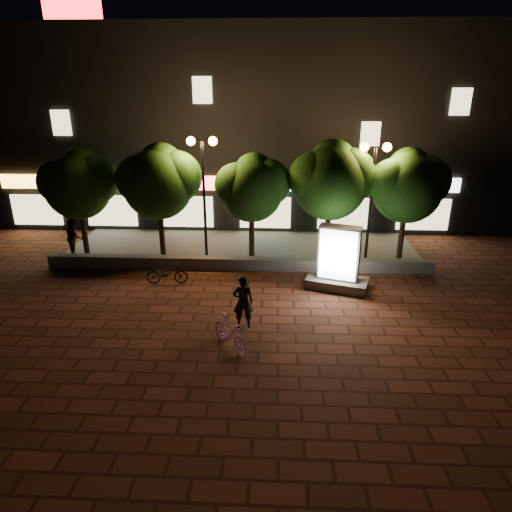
# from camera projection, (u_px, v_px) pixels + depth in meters

# --- Properties ---
(ground) EXTENTS (80.00, 80.00, 0.00)m
(ground) POSITION_uv_depth(u_px,v_px,m) (228.00, 314.00, 14.86)
(ground) COLOR brown
(ground) RESTS_ON ground
(retaining_wall) EXTENTS (16.00, 0.45, 0.50)m
(retaining_wall) POSITION_uv_depth(u_px,v_px,m) (238.00, 263.00, 18.51)
(retaining_wall) COLOR slate
(retaining_wall) RESTS_ON ground
(sidewalk) EXTENTS (16.00, 5.00, 0.08)m
(sidewalk) POSITION_uv_depth(u_px,v_px,m) (242.00, 248.00, 20.92)
(sidewalk) COLOR slate
(sidewalk) RESTS_ON ground
(building_block) EXTENTS (28.00, 8.12, 11.30)m
(building_block) POSITION_uv_depth(u_px,v_px,m) (250.00, 127.00, 25.21)
(building_block) COLOR black
(building_block) RESTS_ON ground
(tree_far_left) EXTENTS (3.36, 2.80, 4.63)m
(tree_far_left) POSITION_uv_depth(u_px,v_px,m) (79.00, 182.00, 19.09)
(tree_far_left) COLOR #301C12
(tree_far_left) RESTS_ON sidewalk
(tree_left) EXTENTS (3.60, 3.00, 4.89)m
(tree_left) POSITION_uv_depth(u_px,v_px,m) (159.00, 180.00, 18.88)
(tree_left) COLOR #301C12
(tree_left) RESTS_ON sidewalk
(tree_mid) EXTENTS (3.24, 2.70, 4.50)m
(tree_mid) POSITION_uv_depth(u_px,v_px,m) (253.00, 186.00, 18.79)
(tree_mid) COLOR #301C12
(tree_mid) RESTS_ON sidewalk
(tree_right) EXTENTS (3.72, 3.10, 5.07)m
(tree_right) POSITION_uv_depth(u_px,v_px,m) (332.00, 178.00, 18.53)
(tree_right) COLOR #301C12
(tree_right) RESTS_ON sidewalk
(tree_far_right) EXTENTS (3.48, 2.90, 4.76)m
(tree_far_right) POSITION_uv_depth(u_px,v_px,m) (409.00, 184.00, 18.46)
(tree_far_right) COLOR #301C12
(tree_far_right) RESTS_ON sidewalk
(street_lamp_left) EXTENTS (1.26, 0.36, 5.18)m
(street_lamp_left) POSITION_uv_depth(u_px,v_px,m) (203.00, 167.00, 18.35)
(street_lamp_left) COLOR black
(street_lamp_left) RESTS_ON sidewalk
(street_lamp_right) EXTENTS (1.26, 0.36, 4.98)m
(street_lamp_right) POSITION_uv_depth(u_px,v_px,m) (373.00, 172.00, 18.09)
(street_lamp_right) COLOR black
(street_lamp_right) RESTS_ON sidewalk
(ad_kiosk) EXTENTS (2.50, 1.76, 2.45)m
(ad_kiosk) POSITION_uv_depth(u_px,v_px,m) (338.00, 264.00, 16.49)
(ad_kiosk) COLOR slate
(ad_kiosk) RESTS_ON ground
(scooter_pink) EXTENTS (1.43, 1.65, 1.03)m
(scooter_pink) POSITION_uv_depth(u_px,v_px,m) (230.00, 333.00, 12.73)
(scooter_pink) COLOR #F29FDE
(scooter_pink) RESTS_ON ground
(rider) EXTENTS (0.69, 0.51, 1.75)m
(rider) POSITION_uv_depth(u_px,v_px,m) (243.00, 302.00, 13.78)
(rider) COLOR black
(rider) RESTS_ON ground
(scooter_parked) EXTENTS (1.63, 0.69, 0.83)m
(scooter_parked) POSITION_uv_depth(u_px,v_px,m) (167.00, 273.00, 17.08)
(scooter_parked) COLOR black
(scooter_parked) RESTS_ON ground
(pedestrian) EXTENTS (0.98, 1.05, 1.72)m
(pedestrian) POSITION_uv_depth(u_px,v_px,m) (74.00, 237.00, 19.50)
(pedestrian) COLOR black
(pedestrian) RESTS_ON sidewalk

